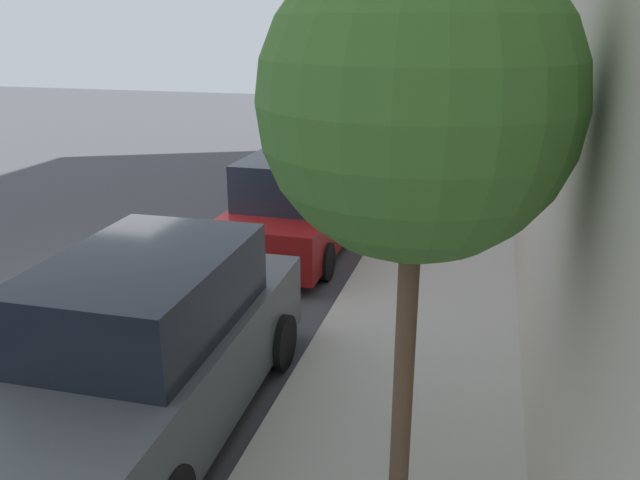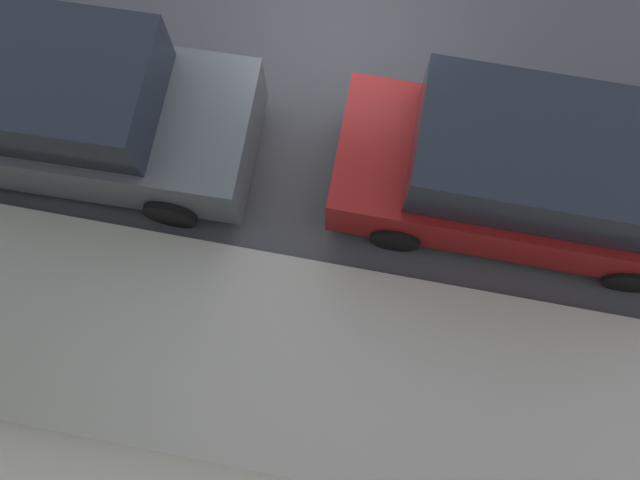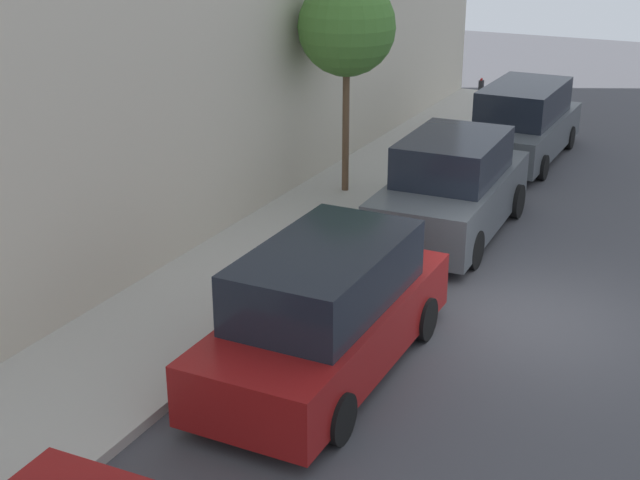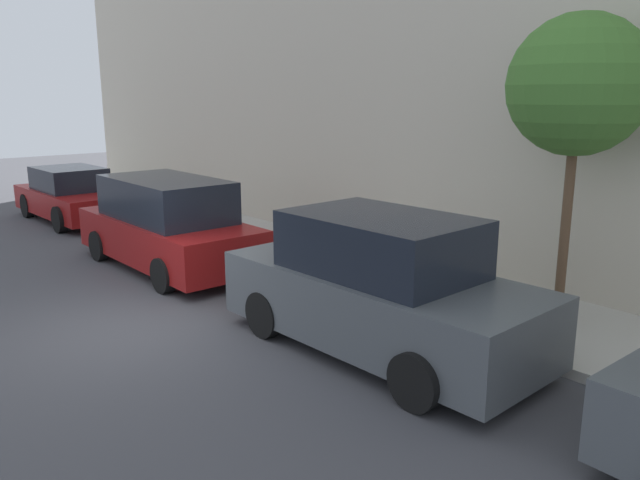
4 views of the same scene
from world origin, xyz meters
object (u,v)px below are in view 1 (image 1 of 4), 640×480
object	(u,v)px
parked_suv_second	(151,348)
parked_sedan_fourth	(375,152)
street_tree	(417,105)
fire_hydrant	(435,145)
parked_minivan_third	(300,202)

from	to	relation	value
parked_suv_second	parked_sedan_fourth	size ratio (longest dim) A/B	1.07
street_tree	fire_hydrant	world-z (taller)	street_tree
parked_minivan_third	parked_suv_second	bearing A→B (deg)	-88.25
parked_suv_second	street_tree	xyz separation A→B (m)	(2.83, -1.18, 2.77)
fire_hydrant	street_tree	bearing A→B (deg)	-85.52
parked_minivan_third	fire_hydrant	world-z (taller)	parked_minivan_third
parked_suv_second	parked_minivan_third	bearing A→B (deg)	91.75
fire_hydrant	parked_sedan_fourth	bearing A→B (deg)	-117.27
street_tree	fire_hydrant	xyz separation A→B (m)	(-1.29, 16.42, -3.21)
parked_sedan_fourth	parked_suv_second	bearing A→B (deg)	-90.37
parked_minivan_third	parked_sedan_fourth	size ratio (longest dim) A/B	1.08
parked_suv_second	fire_hydrant	size ratio (longest dim) A/B	7.03
street_tree	fire_hydrant	size ratio (longest dim) A/B	6.67
street_tree	parked_suv_second	bearing A→B (deg)	157.32
parked_minivan_third	street_tree	world-z (taller)	street_tree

